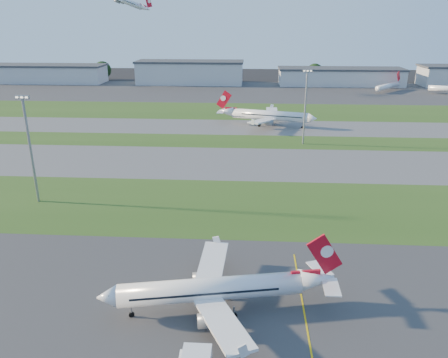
# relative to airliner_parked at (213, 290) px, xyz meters

# --- Properties ---
(grass_strip_a) EXTENTS (300.00, 34.00, 0.01)m
(grass_strip_a) POSITION_rel_airliner_parked_xyz_m (8.90, 39.55, -3.74)
(grass_strip_a) COLOR #2B4B19
(grass_strip_a) RESTS_ON ground
(taxiway_a) EXTENTS (300.00, 32.00, 0.01)m
(taxiway_a) POSITION_rel_airliner_parked_xyz_m (8.90, 72.55, -3.74)
(taxiway_a) COLOR #515154
(taxiway_a) RESTS_ON ground
(grass_strip_b) EXTENTS (300.00, 18.00, 0.01)m
(grass_strip_b) POSITION_rel_airliner_parked_xyz_m (8.90, 97.55, -3.74)
(grass_strip_b) COLOR #2B4B19
(grass_strip_b) RESTS_ON ground
(taxiway_b) EXTENTS (300.00, 26.00, 0.01)m
(taxiway_b) POSITION_rel_airliner_parked_xyz_m (8.90, 119.55, -3.74)
(taxiway_b) COLOR #515154
(taxiway_b) RESTS_ON ground
(grass_strip_c) EXTENTS (300.00, 40.00, 0.01)m
(grass_strip_c) POSITION_rel_airliner_parked_xyz_m (8.90, 152.55, -3.74)
(grass_strip_c) COLOR #2B4B19
(grass_strip_c) RESTS_ON ground
(apron_far) EXTENTS (400.00, 80.00, 0.01)m
(apron_far) POSITION_rel_airliner_parked_xyz_m (8.90, 212.55, -3.74)
(apron_far) COLOR #333335
(apron_far) RESTS_ON ground
(airliner_parked) EXTENTS (33.84, 28.44, 10.65)m
(airliner_parked) POSITION_rel_airliner_parked_xyz_m (0.00, 0.00, 0.00)
(airliner_parked) COLOR white
(airliner_parked) RESTS_ON ground
(airliner_taxiing) EXTENTS (38.23, 32.10, 12.20)m
(airliner_taxiing) POSITION_rel_airliner_parked_xyz_m (12.70, 122.51, 0.54)
(airliner_taxiing) COLOR white
(airliner_taxiing) RESTS_ON ground
(mini_jet_near) EXTENTS (20.28, 22.55, 9.48)m
(mini_jet_near) POSITION_rel_airliner_parked_xyz_m (87.90, 216.92, -0.46)
(mini_jet_near) COLOR white
(mini_jet_near) RESTS_ON ground
(light_mast_west) EXTENTS (3.20, 0.70, 25.80)m
(light_mast_west) POSITION_rel_airliner_parked_xyz_m (-46.10, 39.55, 11.07)
(light_mast_west) COLOR gray
(light_mast_west) RESTS_ON ground
(light_mast_centre) EXTENTS (3.20, 0.70, 25.80)m
(light_mast_centre) POSITION_rel_airliner_parked_xyz_m (23.90, 95.55, 11.07)
(light_mast_centre) COLOR gray
(light_mast_centre) RESTS_ON ground
(hangar_far_west) EXTENTS (91.80, 23.00, 12.20)m
(hangar_far_west) POSITION_rel_airliner_parked_xyz_m (-141.10, 242.55, 2.40)
(hangar_far_west) COLOR #A2A5AA
(hangar_far_west) RESTS_ON ground
(hangar_west) EXTENTS (71.40, 23.00, 15.20)m
(hangar_west) POSITION_rel_airliner_parked_xyz_m (-36.10, 242.55, 3.90)
(hangar_west) COLOR #A2A5AA
(hangar_west) RESTS_ON ground
(hangar_east) EXTENTS (81.60, 23.00, 11.20)m
(hangar_east) POSITION_rel_airliner_parked_xyz_m (63.90, 242.55, 1.90)
(hangar_east) COLOR #A2A5AA
(hangar_east) RESTS_ON ground
(tree_west) EXTENTS (12.10, 12.10, 13.20)m
(tree_west) POSITION_rel_airliner_parked_xyz_m (-101.10, 257.55, 3.40)
(tree_west) COLOR black
(tree_west) RESTS_ON ground
(tree_mid_west) EXTENTS (9.90, 9.90, 10.80)m
(tree_mid_west) POSITION_rel_airliner_parked_xyz_m (-11.10, 253.55, 2.09)
(tree_mid_west) COLOR black
(tree_mid_west) RESTS_ON ground
(tree_mid_east) EXTENTS (11.55, 11.55, 12.60)m
(tree_mid_east) POSITION_rel_airliner_parked_xyz_m (48.90, 256.55, 3.07)
(tree_mid_east) COLOR black
(tree_mid_east) RESTS_ON ground
(tree_east) EXTENTS (10.45, 10.45, 11.40)m
(tree_east) POSITION_rel_airliner_parked_xyz_m (123.90, 254.55, 2.42)
(tree_east) COLOR black
(tree_east) RESTS_ON ground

